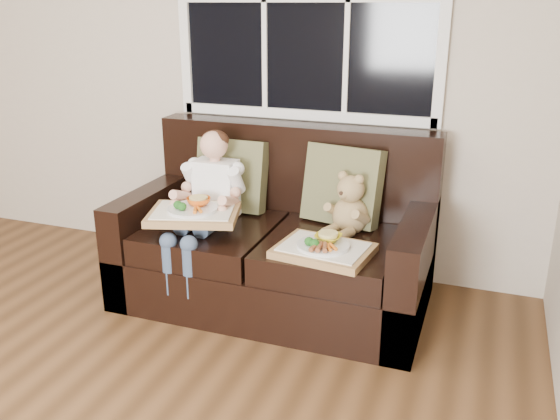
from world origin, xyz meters
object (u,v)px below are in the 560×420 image
at_px(teddy_bear, 350,208).
at_px(tray_right, 324,248).
at_px(loveseat, 278,247).
at_px(tray_left, 194,212).
at_px(child, 209,193).

relative_size(teddy_bear, tray_right, 0.70).
height_order(loveseat, tray_left, loveseat).
distance_m(child, tray_left, 0.20).
bearing_deg(child, tray_left, -88.83).
xyz_separation_m(child, teddy_bear, (0.78, 0.13, -0.04)).
distance_m(loveseat, tray_left, 0.55).
bearing_deg(loveseat, child, -162.76).
xyz_separation_m(loveseat, teddy_bear, (0.41, 0.02, 0.28)).
distance_m(teddy_bear, tray_left, 0.84).
height_order(teddy_bear, tray_right, teddy_bear).
bearing_deg(tray_left, loveseat, 23.03).
bearing_deg(child, teddy_bear, 9.49).
height_order(child, teddy_bear, child).
distance_m(loveseat, child, 0.50).
relative_size(child, teddy_bear, 2.27).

